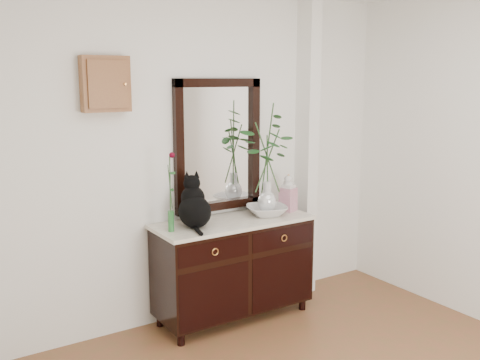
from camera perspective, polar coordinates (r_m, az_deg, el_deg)
wall_back at (r=4.44m, az=-3.53°, el=2.48°), size 3.60×0.04×2.70m
pilaster at (r=4.94m, az=7.12°, el=3.26°), size 0.12×0.20×2.70m
sideboard at (r=4.49m, az=-0.70°, el=-8.93°), size 1.33×0.52×0.82m
wall_mirror at (r=4.47m, az=-2.34°, el=3.71°), size 0.80×0.06×1.10m
key_cabinet at (r=4.01m, az=-14.16°, el=9.90°), size 0.35×0.10×0.40m
cat at (r=4.15m, az=-4.87°, el=-2.28°), size 0.36×0.41×0.41m
lotus_bowl at (r=4.53m, az=2.89°, el=-3.27°), size 0.43×0.43×0.08m
vase_branches at (r=4.44m, az=2.94°, el=2.35°), size 0.57×0.57×0.94m
bud_vase_rose at (r=4.02m, az=-7.45°, el=-1.24°), size 0.10×0.10×0.61m
ginger_jar at (r=4.67m, az=5.16°, el=-1.33°), size 0.15×0.15×0.33m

